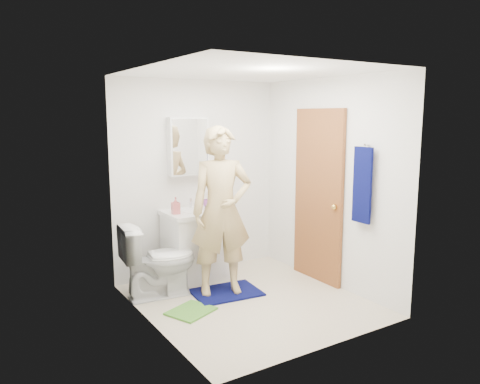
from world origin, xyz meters
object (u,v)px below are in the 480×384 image
Objects in this scene: man at (221,211)px; toothbrush_cup at (208,203)px; toilet at (159,260)px; medicine_cabinet at (188,146)px; soap_dispenser at (176,206)px; towel at (362,185)px; vanity_cabinet at (198,247)px.

toothbrush_cup is at bearing 90.48° from man.
toilet is 0.87m from man.
toothbrush_cup is 0.72m from man.
toilet is at bearing -141.40° from medicine_cabinet.
soap_dispenser is at bearing -161.76° from toothbrush_cup.
soap_dispenser reaches higher than toilet.
toothbrush_cup is at bearing -58.45° from toilet.
toothbrush_cup is at bearing 121.19° from towel.
man is (-1.18, 0.92, -0.31)m from towel.
toothbrush_cup is 0.06× the size of man.
man reaches higher than towel.
vanity_cabinet is 4.11× the size of soap_dispenser.
medicine_cabinet is at bearing 41.60° from soap_dispenser.
towel is at bearing -58.81° from toothbrush_cup.
medicine_cabinet is at bearing 154.08° from toothbrush_cup.
toilet is at bearing 170.67° from man.
man reaches higher than soap_dispenser.
medicine_cabinet is 0.87× the size of towel.
man is at bearing 142.06° from towel.
towel is 1.52m from man.
man reaches higher than toilet.
toilet is (-1.80, 1.22, -0.84)m from towel.
medicine_cabinet is at bearing 90.00° from vanity_cabinet.
man is (0.62, -0.30, 0.53)m from toilet.
medicine_cabinet reaches higher than soap_dispenser.
soap_dispenser is at bearing -48.45° from toilet.
medicine_cabinet reaches higher than toothbrush_cup.
vanity_cabinet is at bearing -90.00° from medicine_cabinet.
toothbrush_cup is (0.82, 0.39, 0.49)m from toilet.
towel is at bearing -21.26° from man.
soap_dispenser is (-1.48, 1.44, -0.30)m from towel.
man is (0.00, -0.79, -0.66)m from medicine_cabinet.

